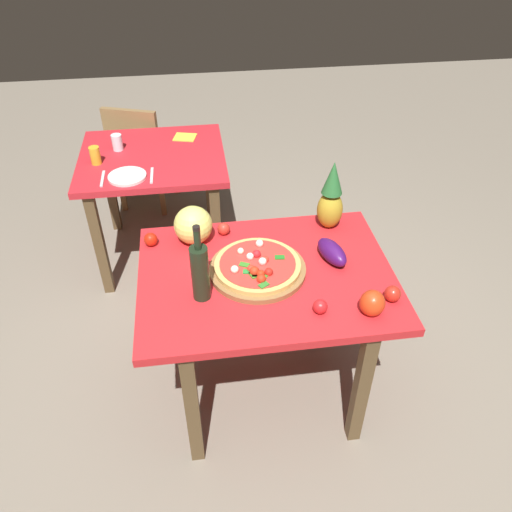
{
  "coord_description": "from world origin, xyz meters",
  "views": [
    {
      "loc": [
        -0.28,
        -1.7,
        2.23
      ],
      "look_at": [
        -0.04,
        0.07,
        0.82
      ],
      "focal_mm": 35.59,
      "sensor_mm": 36.0,
      "label": 1
    }
  ],
  "objects_px": {
    "tomato_by_bottle": "(393,294)",
    "tomato_beside_pepper": "(320,307)",
    "background_table": "(154,172)",
    "tomato_near_board": "(224,229)",
    "dining_chair": "(141,151)",
    "pineapple_left": "(331,199)",
    "napkin_folded": "(185,137)",
    "display_table": "(266,290)",
    "wine_bottle": "(200,271)",
    "pizza": "(257,265)",
    "drinking_glass_juice": "(95,155)",
    "dinner_plate": "(127,176)",
    "tomato_at_corner": "(151,239)",
    "melon": "(193,225)",
    "fork_utensil": "(103,179)",
    "bell_pepper": "(372,303)",
    "drinking_glass_water": "(117,142)",
    "pizza_board": "(258,269)",
    "eggplant": "(332,252)",
    "knife_utensil": "(152,175)"
  },
  "relations": [
    {
      "from": "background_table",
      "to": "bell_pepper",
      "type": "height_order",
      "value": "bell_pepper"
    },
    {
      "from": "pizza_board",
      "to": "napkin_folded",
      "type": "xyz_separation_m",
      "value": [
        -0.28,
        1.43,
        -0.01
      ]
    },
    {
      "from": "background_table",
      "to": "tomato_near_board",
      "type": "height_order",
      "value": "tomato_near_board"
    },
    {
      "from": "background_table",
      "to": "drinking_glass_juice",
      "type": "xyz_separation_m",
      "value": [
        -0.33,
        -0.07,
        0.17
      ]
    },
    {
      "from": "background_table",
      "to": "dinner_plate",
      "type": "xyz_separation_m",
      "value": [
        -0.13,
        -0.27,
        0.13
      ]
    },
    {
      "from": "tomato_near_board",
      "to": "pineapple_left",
      "type": "bearing_deg",
      "value": -0.57
    },
    {
      "from": "tomato_at_corner",
      "to": "melon",
      "type": "bearing_deg",
      "value": 1.68
    },
    {
      "from": "drinking_glass_juice",
      "to": "dinner_plate",
      "type": "relative_size",
      "value": 0.49
    },
    {
      "from": "dinner_plate",
      "to": "knife_utensil",
      "type": "height_order",
      "value": "dinner_plate"
    },
    {
      "from": "display_table",
      "to": "wine_bottle",
      "type": "height_order",
      "value": "wine_bottle"
    },
    {
      "from": "drinking_glass_water",
      "to": "knife_utensil",
      "type": "relative_size",
      "value": 0.56
    },
    {
      "from": "tomato_by_bottle",
      "to": "drinking_glass_juice",
      "type": "xyz_separation_m",
      "value": [
        -1.35,
        1.4,
        0.02
      ]
    },
    {
      "from": "display_table",
      "to": "tomato_beside_pepper",
      "type": "distance_m",
      "value": 0.35
    },
    {
      "from": "tomato_near_board",
      "to": "fork_utensil",
      "type": "xyz_separation_m",
      "value": [
        -0.64,
        0.63,
        -0.03
      ]
    },
    {
      "from": "pizza",
      "to": "dinner_plate",
      "type": "height_order",
      "value": "pizza"
    },
    {
      "from": "eggplant",
      "to": "tomato_by_bottle",
      "type": "relative_size",
      "value": 2.88
    },
    {
      "from": "wine_bottle",
      "to": "pineapple_left",
      "type": "height_order",
      "value": "wine_bottle"
    },
    {
      "from": "fork_utensil",
      "to": "tomato_beside_pepper",
      "type": "bearing_deg",
      "value": -51.99
    },
    {
      "from": "melon",
      "to": "eggplant",
      "type": "relative_size",
      "value": 0.92
    },
    {
      "from": "dining_chair",
      "to": "melon",
      "type": "relative_size",
      "value": 4.63
    },
    {
      "from": "pizza_board",
      "to": "drinking_glass_juice",
      "type": "height_order",
      "value": "drinking_glass_juice"
    },
    {
      "from": "tomato_beside_pepper",
      "to": "napkin_folded",
      "type": "relative_size",
      "value": 0.43
    },
    {
      "from": "dining_chair",
      "to": "napkin_folded",
      "type": "relative_size",
      "value": 6.07
    },
    {
      "from": "dining_chair",
      "to": "napkin_folded",
      "type": "xyz_separation_m",
      "value": [
        0.34,
        -0.42,
        0.29
      ]
    },
    {
      "from": "pineapple_left",
      "to": "tomato_beside_pepper",
      "type": "height_order",
      "value": "pineapple_left"
    },
    {
      "from": "pizza",
      "to": "drinking_glass_juice",
      "type": "relative_size",
      "value": 3.59
    },
    {
      "from": "melon",
      "to": "dinner_plate",
      "type": "bearing_deg",
      "value": 118.22
    },
    {
      "from": "display_table",
      "to": "pineapple_left",
      "type": "height_order",
      "value": "pineapple_left"
    },
    {
      "from": "display_table",
      "to": "tomato_at_corner",
      "type": "height_order",
      "value": "tomato_at_corner"
    },
    {
      "from": "display_table",
      "to": "background_table",
      "type": "height_order",
      "value": "same"
    },
    {
      "from": "eggplant",
      "to": "tomato_beside_pepper",
      "type": "xyz_separation_m",
      "value": [
        -0.13,
        -0.33,
        -0.01
      ]
    },
    {
      "from": "bell_pepper",
      "to": "background_table",
      "type": "bearing_deg",
      "value": 120.96
    },
    {
      "from": "tomato_by_bottle",
      "to": "napkin_folded",
      "type": "bearing_deg",
      "value": 115.71
    },
    {
      "from": "drinking_glass_juice",
      "to": "fork_utensil",
      "type": "xyz_separation_m",
      "value": [
        0.05,
        -0.2,
        -0.05
      ]
    },
    {
      "from": "tomato_beside_pepper",
      "to": "drinking_glass_water",
      "type": "relative_size",
      "value": 0.61
    },
    {
      "from": "tomato_beside_pepper",
      "to": "napkin_folded",
      "type": "bearing_deg",
      "value": 106.17
    },
    {
      "from": "eggplant",
      "to": "fork_utensil",
      "type": "relative_size",
      "value": 1.11
    },
    {
      "from": "tomato_beside_pepper",
      "to": "napkin_folded",
      "type": "height_order",
      "value": "tomato_beside_pepper"
    },
    {
      "from": "tomato_near_board",
      "to": "drinking_glass_juice",
      "type": "bearing_deg",
      "value": 129.97
    },
    {
      "from": "bell_pepper",
      "to": "tomato_at_corner",
      "type": "height_order",
      "value": "bell_pepper"
    },
    {
      "from": "pizza_board",
      "to": "dinner_plate",
      "type": "bearing_deg",
      "value": 123.72
    },
    {
      "from": "dinner_plate",
      "to": "drinking_glass_water",
      "type": "bearing_deg",
      "value": 101.78
    },
    {
      "from": "pizza",
      "to": "melon",
      "type": "distance_m",
      "value": 0.39
    },
    {
      "from": "knife_utensil",
      "to": "melon",
      "type": "bearing_deg",
      "value": -71.5
    },
    {
      "from": "wine_bottle",
      "to": "melon",
      "type": "height_order",
      "value": "wine_bottle"
    },
    {
      "from": "dining_chair",
      "to": "background_table",
      "type": "bearing_deg",
      "value": 121.24
    },
    {
      "from": "tomato_by_bottle",
      "to": "tomato_beside_pepper",
      "type": "xyz_separation_m",
      "value": [
        -0.32,
        -0.03,
        -0.0
      ]
    },
    {
      "from": "eggplant",
      "to": "dinner_plate",
      "type": "xyz_separation_m",
      "value": [
        -0.98,
        0.9,
        -0.04
      ]
    },
    {
      "from": "drinking_glass_juice",
      "to": "drinking_glass_water",
      "type": "relative_size",
      "value": 1.07
    },
    {
      "from": "dining_chair",
      "to": "dinner_plate",
      "type": "bearing_deg",
      "value": 109.44
    }
  ]
}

